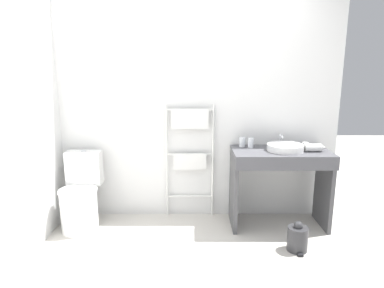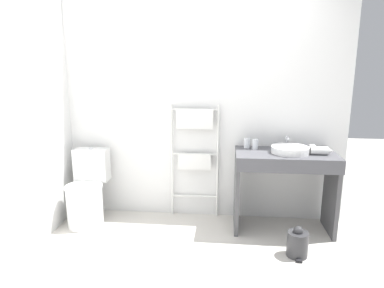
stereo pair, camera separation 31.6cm
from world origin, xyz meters
TOP-DOWN VIEW (x-y plane):
  - wall_back at (0.00, 1.44)m, footprint 3.14×0.12m
  - wall_side at (-1.51, 0.69)m, footprint 0.12×2.05m
  - toilet at (-1.18, 1.05)m, footprint 0.39×0.54m
  - towel_radiator at (-0.04, 1.33)m, footprint 0.53×0.06m
  - vanity_counter at (0.89, 1.08)m, footprint 0.99×0.53m
  - sink_basin at (0.93, 1.08)m, footprint 0.37×0.37m
  - faucet at (0.93, 1.28)m, footprint 0.02×0.10m
  - cup_near_wall at (0.52, 1.27)m, footprint 0.06×0.06m
  - cup_near_edge at (0.60, 1.21)m, footprint 0.06×0.06m
  - hair_dryer at (1.21, 1.06)m, footprint 0.22×0.19m
  - trash_bin at (0.95, 0.57)m, footprint 0.19×0.22m

SIDE VIEW (x-z plane):
  - trash_bin at x=0.95m, z-range -0.02..0.27m
  - toilet at x=-1.18m, z-range -0.07..0.72m
  - vanity_counter at x=0.89m, z-range 0.15..0.98m
  - towel_radiator at x=-0.04m, z-range 0.21..1.47m
  - sink_basin at x=0.93m, z-range 0.82..0.89m
  - hair_dryer at x=1.21m, z-range 0.82..0.90m
  - cup_near_wall at x=0.52m, z-range 0.82..0.92m
  - cup_near_edge at x=0.60m, z-range 0.82..0.93m
  - faucet at x=0.93m, z-range 0.84..0.97m
  - wall_back at x=0.00m, z-range 0.00..2.42m
  - wall_side at x=-1.51m, z-range 0.00..2.42m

